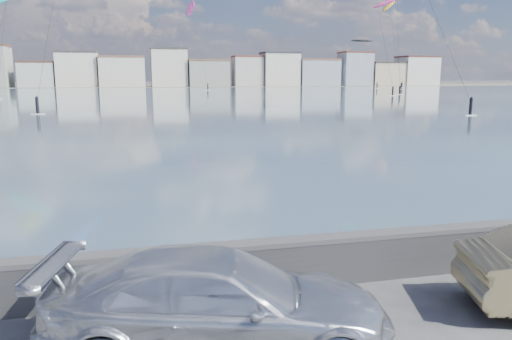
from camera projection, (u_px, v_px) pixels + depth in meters
The scene contains 9 objects.
bay_water at pixel (144, 98), 94.69m from camera, with size 500.00×177.00×0.00m, color #32415B.
far_shore_strip at pixel (139, 86), 198.36m from camera, with size 500.00×60.00×0.00m, color #4C473D.
seawall at pixel (222, 266), 9.73m from camera, with size 400.00×0.36×1.08m.
far_buildings at pixel (143, 70), 184.16m from camera, with size 240.79×13.26×14.60m.
car_silver at pixel (219, 303), 7.70m from camera, with size 2.18×5.36×1.55m, color silver.
kitesurfer_2 at pixel (362, 42), 170.43m from camera, with size 8.10×16.56×16.34m.
kitesurfer_6 at pixel (191, 10), 149.11m from camera, with size 5.11×17.72×26.09m.
kitesurfer_7 at pixel (389, 6), 172.92m from camera, with size 8.33×10.10×31.08m.
kitesurfer_10 at pixel (388, 3), 157.81m from camera, with size 9.60×14.88×29.54m.
Camera 1 is at (-1.48, -6.41, 4.24)m, focal length 35.00 mm.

